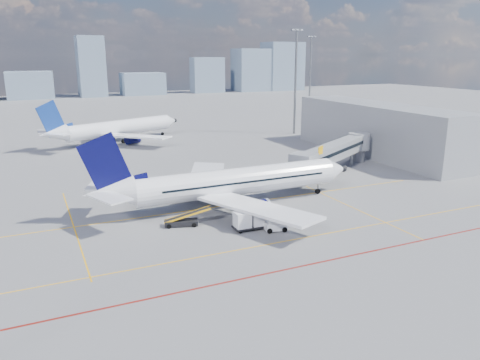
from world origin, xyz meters
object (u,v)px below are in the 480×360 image
object	(u,v)px
baggage_tug	(274,224)
main_aircraft	(228,183)
second_aircraft	(115,129)
cargo_dolly	(250,220)
ramp_worker	(283,217)
belt_loader	(183,221)

from	to	relation	value
baggage_tug	main_aircraft	bearing A→B (deg)	108.74
second_aircraft	baggage_tug	xyz separation A→B (m)	(6.22, -63.81, -2.42)
main_aircraft	baggage_tug	bearing A→B (deg)	-82.91
cargo_dolly	ramp_worker	distance (m)	4.58
cargo_dolly	ramp_worker	bearing A→B (deg)	6.71
second_aircraft	belt_loader	distance (m)	58.03
second_aircraft	ramp_worker	xyz separation A→B (m)	(8.49, -61.81, -2.47)
second_aircraft	belt_loader	bearing A→B (deg)	-115.76
second_aircraft	ramp_worker	bearing A→B (deg)	-105.23
main_aircraft	baggage_tug	xyz separation A→B (m)	(1.30, -10.28, -2.42)
baggage_tug	cargo_dolly	world-z (taller)	cargo_dolly
ramp_worker	belt_loader	bearing A→B (deg)	99.39
second_aircraft	baggage_tug	distance (m)	64.16
cargo_dolly	ramp_worker	world-z (taller)	cargo_dolly
belt_loader	ramp_worker	size ratio (longest dim) A/B	3.67
belt_loader	ramp_worker	world-z (taller)	belt_loader
baggage_tug	belt_loader	world-z (taller)	belt_loader
main_aircraft	ramp_worker	xyz separation A→B (m)	(3.57, -8.28, -2.47)
second_aircraft	ramp_worker	distance (m)	62.44
second_aircraft	baggage_tug	bearing A→B (deg)	-107.48
belt_loader	second_aircraft	bearing A→B (deg)	103.86
ramp_worker	second_aircraft	bearing A→B (deg)	36.41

